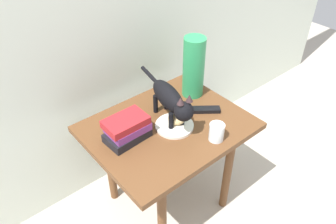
{
  "coord_description": "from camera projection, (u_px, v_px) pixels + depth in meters",
  "views": [
    {
      "loc": [
        -0.8,
        -0.96,
        1.63
      ],
      "look_at": [
        0.0,
        0.0,
        0.66
      ],
      "focal_mm": 36.0,
      "sensor_mm": 36.0,
      "label": 1
    }
  ],
  "objects": [
    {
      "name": "ground_plane",
      "position": [
        168.0,
        200.0,
        1.99
      ],
      "size": [
        6.0,
        6.0,
        0.0
      ],
      "primitive_type": "plane",
      "color": "#B2A899"
    },
    {
      "name": "tv_remote",
      "position": [
        205.0,
        110.0,
        1.71
      ],
      "size": [
        0.14,
        0.13,
        0.02
      ],
      "primitive_type": "cube",
      "rotation": [
        0.0,
        0.0,
        -0.67
      ],
      "color": "black",
      "rests_on": "side_table"
    },
    {
      "name": "green_vase",
      "position": [
        194.0,
        67.0,
        1.74
      ],
      "size": [
        0.11,
        0.11,
        0.33
      ],
      "primitive_type": "cylinder",
      "color": "#288C51",
      "rests_on": "side_table"
    },
    {
      "name": "candle_jar",
      "position": [
        216.0,
        133.0,
        1.53
      ],
      "size": [
        0.07,
        0.07,
        0.08
      ],
      "color": "silver",
      "rests_on": "side_table"
    },
    {
      "name": "plate",
      "position": [
        174.0,
        126.0,
        1.62
      ],
      "size": [
        0.19,
        0.19,
        0.01
      ],
      "primitive_type": "cylinder",
      "color": "silver",
      "rests_on": "side_table"
    },
    {
      "name": "cat",
      "position": [
        171.0,
        100.0,
        1.57
      ],
      "size": [
        0.15,
        0.47,
        0.23
      ],
      "color": "black",
      "rests_on": "side_table"
    },
    {
      "name": "side_table",
      "position": [
        168.0,
        138.0,
        1.68
      ],
      "size": [
        0.76,
        0.6,
        0.58
      ],
      "color": "brown",
      "rests_on": "ground"
    },
    {
      "name": "book_stack",
      "position": [
        127.0,
        129.0,
        1.52
      ],
      "size": [
        0.21,
        0.14,
        0.12
      ],
      "color": "black",
      "rests_on": "side_table"
    },
    {
      "name": "bread_roll",
      "position": [
        176.0,
        119.0,
        1.6
      ],
      "size": [
        0.09,
        0.1,
        0.05
      ],
      "primitive_type": "ellipsoid",
      "rotation": [
        0.0,
        0.0,
        2.17
      ],
      "color": "#E0BC7A",
      "rests_on": "plate"
    }
  ]
}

